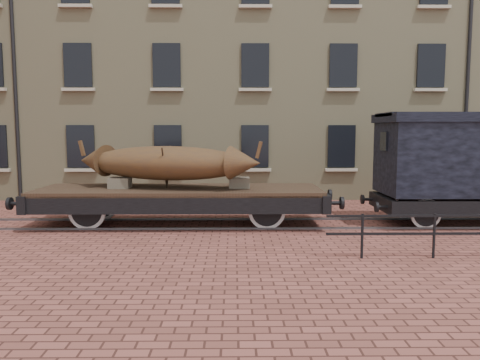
{
  "coord_description": "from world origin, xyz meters",
  "views": [
    {
      "loc": [
        0.18,
        -13.91,
        2.81
      ],
      "look_at": [
        0.35,
        0.5,
        1.3
      ],
      "focal_mm": 35.0,
      "sensor_mm": 36.0,
      "label": 1
    }
  ],
  "objects": [
    {
      "name": "flatcar_wagon",
      "position": [
        -1.47,
        -0.0,
        0.89
      ],
      "size": [
        9.47,
        2.57,
        1.43
      ],
      "color": "#422E22",
      "rests_on": "ground"
    },
    {
      "name": "ground",
      "position": [
        0.0,
        0.0,
        0.0
      ],
      "size": [
        90.0,
        90.0,
        0.0
      ],
      "primitive_type": "plane",
      "color": "brown"
    },
    {
      "name": "goods_van",
      "position": [
        7.45,
        0.0,
        2.1
      ],
      "size": [
        6.48,
        2.36,
        3.35
      ],
      "color": "black",
      "rests_on": "ground"
    },
    {
      "name": "iron_boat",
      "position": [
        -1.85,
        0.0,
        1.87
      ],
      "size": [
        5.76,
        2.77,
        1.42
      ],
      "color": "brown",
      "rests_on": "flatcar_wagon"
    },
    {
      "name": "rail_track",
      "position": [
        0.0,
        0.0,
        0.03
      ],
      "size": [
        30.0,
        1.52,
        0.06
      ],
      "color": "#59595E",
      "rests_on": "ground"
    },
    {
      "name": "warehouse_cream",
      "position": [
        3.0,
        9.99,
        7.0
      ],
      "size": [
        40.0,
        10.19,
        14.0
      ],
      "color": "#BDB385",
      "rests_on": "ground"
    }
  ]
}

